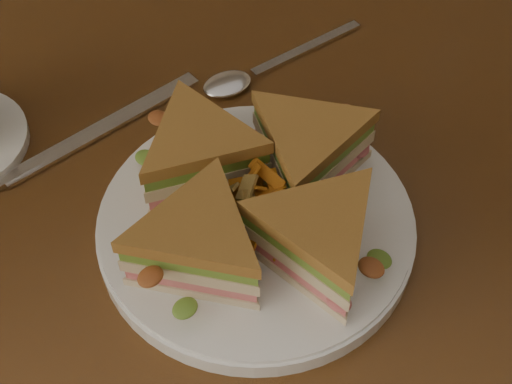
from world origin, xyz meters
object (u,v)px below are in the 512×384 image
Objects in this scene: plate at (256,225)px; sandwich_wedges at (256,196)px; spoon at (247,76)px; table at (248,248)px; knife at (91,135)px.

sandwich_wedges is (0.00, -0.00, 0.04)m from plate.
sandwich_wedges reaches higher than spoon.
sandwich_wedges is (-0.02, -0.05, 0.14)m from table.
plate reaches higher than spoon.
spoon is (0.08, 0.16, -0.04)m from sandwich_wedges.
plate is 1.17× the size of knife.
plate is at bearing 90.00° from sandwich_wedges.
knife is at bearing 115.56° from sandwich_wedges.
spoon is (0.06, 0.11, 0.10)m from table.
table is 0.12m from plate.
plate is at bearing -75.37° from knife.
spoon is 0.86× the size of knife.
plate reaches higher than knife.
sandwich_wedges is at bearing -122.70° from spoon.
sandwich_wedges reaches higher than knife.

